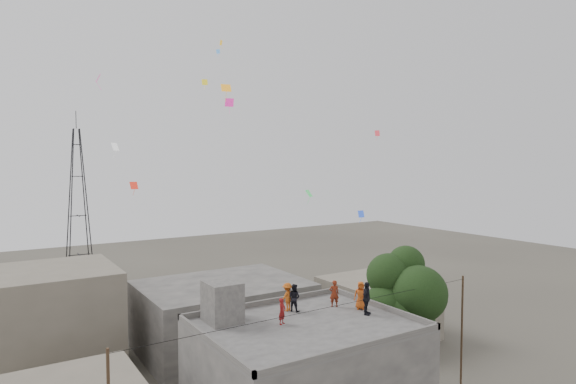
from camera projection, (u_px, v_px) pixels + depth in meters
name	position (u px, v px, depth m)	size (l,w,h in m)	color
parapet	(305.00, 322.00, 23.38)	(10.00, 8.00, 0.30)	#474543
stair_head_box	(222.00, 302.00, 23.82)	(1.60, 1.80, 2.00)	#474543
neighbor_north	(223.00, 315.00, 36.47)	(12.00, 9.00, 5.00)	#474543
neighbor_northwest	(43.00, 322.00, 31.68)	(9.00, 8.00, 7.00)	#696153
neighbor_east	(377.00, 307.00, 39.53)	(7.00, 8.00, 4.40)	#696153
tree	(404.00, 299.00, 27.84)	(4.90, 4.60, 9.10)	black
utility_line	(329.00, 377.00, 22.73)	(20.12, 0.62, 7.40)	black
transmission_tower	(78.00, 207.00, 54.82)	(2.97, 2.97, 20.01)	black
person_red_adult	(334.00, 293.00, 26.33)	(0.54, 0.35, 1.47)	maroon
person_orange_child	(361.00, 295.00, 25.89)	(0.73, 0.48, 1.50)	#BC4B15
person_dark_child	(294.00, 298.00, 25.54)	(0.71, 0.55, 1.46)	black
person_dark_adult	(367.00, 298.00, 24.93)	(1.00, 0.42, 1.71)	black
person_orange_adult	(287.00, 297.00, 25.60)	(0.97, 0.56, 1.50)	#B75014
person_red_child	(282.00, 311.00, 23.44)	(0.47, 0.31, 1.28)	maroon
kites	(233.00, 125.00, 29.89)	(19.13, 16.27, 12.91)	red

